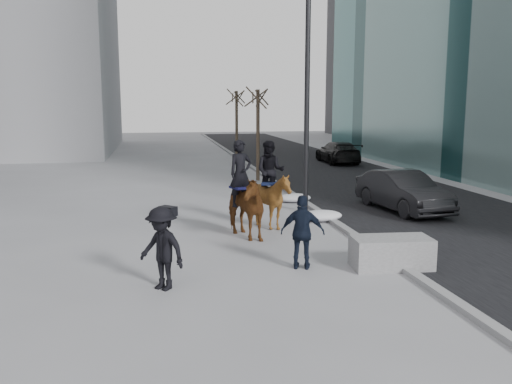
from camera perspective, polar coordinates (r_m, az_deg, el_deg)
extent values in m
plane|color=gray|center=(13.73, 0.91, -7.00)|extent=(120.00, 120.00, 0.00)
cube|color=black|center=(25.14, 12.15, 0.32)|extent=(8.00, 90.00, 0.01)
cube|color=gray|center=(23.89, 3.26, 0.18)|extent=(0.25, 90.00, 0.12)
cube|color=gray|center=(13.27, 14.05, -6.21)|extent=(1.91, 1.06, 0.74)
imported|color=black|center=(20.18, 15.20, 0.08)|extent=(2.05, 4.56, 1.45)
imported|color=black|center=(35.58, 8.60, 4.16)|extent=(2.14, 4.92, 1.41)
imported|color=#47200E|center=(15.60, -1.54, -1.52)|extent=(1.69, 2.39, 1.84)
imported|color=black|center=(15.60, -1.64, 1.95)|extent=(0.82, 0.68, 1.93)
cube|color=#10103D|center=(15.66, -1.63, 0.48)|extent=(0.65, 0.69, 0.06)
imported|color=#512C10|center=(16.73, 1.60, -0.89)|extent=(1.90, 2.01, 1.78)
imported|color=black|center=(16.74, 1.51, 2.23)|extent=(1.09, 0.97, 1.86)
cube|color=#0F183A|center=(16.79, 1.50, 0.91)|extent=(0.64, 0.69, 0.06)
imported|color=black|center=(12.73, 4.93, -4.25)|extent=(1.11, 0.74, 1.75)
cylinder|color=#D3420C|center=(13.18, 4.11, -2.56)|extent=(0.04, 0.18, 0.07)
imported|color=black|center=(11.47, -9.88, -5.89)|extent=(1.27, 1.25, 1.75)
cube|color=black|center=(11.54, -9.25, -1.99)|extent=(0.41, 0.41, 0.20)
cylinder|color=black|center=(19.17, 5.41, 11.22)|extent=(0.18, 0.18, 9.00)
ellipsoid|color=silver|center=(13.36, 13.49, -7.00)|extent=(1.27, 0.81, 0.32)
ellipsoid|color=silver|center=(21.39, 4.08, -0.62)|extent=(1.31, 0.83, 0.33)
ellipsoid|color=silver|center=(18.05, 6.88, -2.49)|extent=(1.41, 0.89, 0.36)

